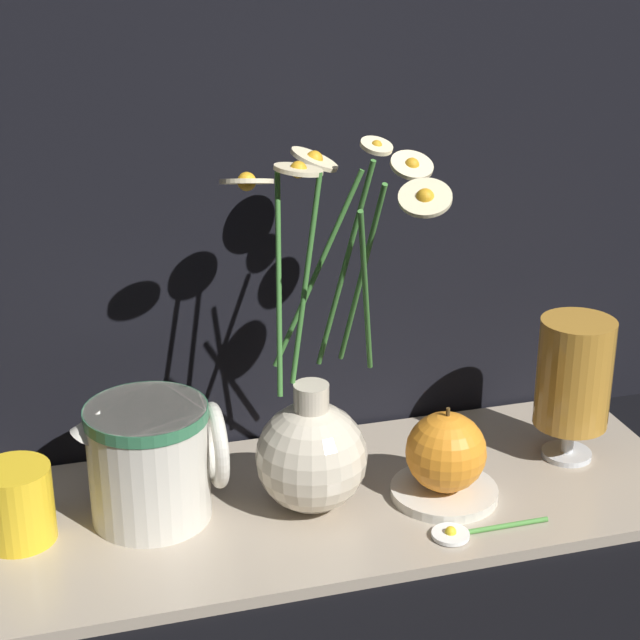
{
  "coord_description": "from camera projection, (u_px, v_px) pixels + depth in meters",
  "views": [
    {
      "loc": [
        -0.26,
        -0.89,
        0.58
      ],
      "look_at": [
        -0.01,
        0.0,
        0.2
      ],
      "focal_mm": 60.0,
      "sensor_mm": 36.0,
      "label": 1
    }
  ],
  "objects": [
    {
      "name": "yellow_mug",
      "position": [
        14.0,
        505.0,
        0.98
      ],
      "size": [
        0.08,
        0.07,
        0.07
      ],
      "color": "yellow",
      "rests_on": "shelf"
    },
    {
      "name": "loose_daisy",
      "position": [
        464.0,
        532.0,
        1.0
      ],
      "size": [
        0.12,
        0.04,
        0.01
      ],
      "color": "#4C8E3D",
      "rests_on": "shelf"
    },
    {
      "name": "ground_plane",
      "position": [
        325.0,
        508.0,
        1.07
      ],
      "size": [
        6.0,
        6.0,
        0.0
      ],
      "primitive_type": "plane",
      "color": "black"
    },
    {
      "name": "tea_glass",
      "position": [
        574.0,
        375.0,
        1.11
      ],
      "size": [
        0.08,
        0.08,
        0.16
      ],
      "color": "silver",
      "rests_on": "shelf"
    },
    {
      "name": "saucer_plate",
      "position": [
        444.0,
        492.0,
        1.07
      ],
      "size": [
        0.11,
        0.11,
        0.01
      ],
      "color": "silver",
      "rests_on": "shelf"
    },
    {
      "name": "ceramic_pitcher",
      "position": [
        151.0,
        457.0,
        1.01
      ],
      "size": [
        0.14,
        0.12,
        0.13
      ],
      "color": "beige",
      "rests_on": "shelf"
    },
    {
      "name": "shelf",
      "position": [
        325.0,
        503.0,
        1.07
      ],
      "size": [
        0.74,
        0.28,
        0.01
      ],
      "color": "tan",
      "rests_on": "ground_plane"
    },
    {
      "name": "vase_with_flowers",
      "position": [
        313.0,
        439.0,
        1.03
      ],
      "size": [
        0.2,
        0.18,
        0.36
      ],
      "color": "beige",
      "rests_on": "shelf"
    },
    {
      "name": "orange_fruit",
      "position": [
        446.0,
        452.0,
        1.05
      ],
      "size": [
        0.08,
        0.08,
        0.09
      ],
      "color": "orange",
      "rests_on": "saucer_plate"
    }
  ]
}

